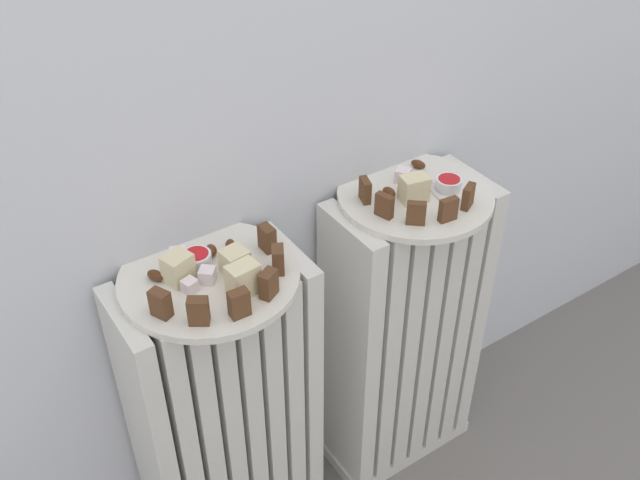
% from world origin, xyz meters
% --- Properties ---
extents(radiator_left, '(0.32, 0.16, 0.66)m').
position_xyz_m(radiator_left, '(-0.20, 0.28, 0.33)').
color(radiator_left, silver).
rests_on(radiator_left, ground_plane).
extents(radiator_right, '(0.32, 0.16, 0.66)m').
position_xyz_m(radiator_right, '(0.20, 0.28, 0.33)').
color(radiator_right, silver).
rests_on(radiator_right, ground_plane).
extents(plate_left, '(0.27, 0.27, 0.01)m').
position_xyz_m(plate_left, '(-0.20, 0.28, 0.67)').
color(plate_left, silver).
rests_on(plate_left, radiator_left).
extents(plate_right, '(0.27, 0.27, 0.01)m').
position_xyz_m(plate_right, '(0.20, 0.28, 0.67)').
color(plate_right, silver).
rests_on(plate_right, radiator_right).
extents(dark_cake_slice_left_0, '(0.03, 0.03, 0.04)m').
position_xyz_m(dark_cake_slice_left_0, '(-0.29, 0.24, 0.70)').
color(dark_cake_slice_left_0, '#56351E').
rests_on(dark_cake_slice_left_0, plate_left).
extents(dark_cake_slice_left_1, '(0.03, 0.03, 0.04)m').
position_xyz_m(dark_cake_slice_left_1, '(-0.26, 0.19, 0.70)').
color(dark_cake_slice_left_1, '#56351E').
rests_on(dark_cake_slice_left_1, plate_left).
extents(dark_cake_slice_left_2, '(0.03, 0.02, 0.04)m').
position_xyz_m(dark_cake_slice_left_2, '(-0.20, 0.18, 0.70)').
color(dark_cake_slice_left_2, '#56351E').
rests_on(dark_cake_slice_left_2, plate_left).
extents(dark_cake_slice_left_3, '(0.03, 0.03, 0.04)m').
position_xyz_m(dark_cake_slice_left_3, '(-0.15, 0.19, 0.70)').
color(dark_cake_slice_left_3, '#56351E').
rests_on(dark_cake_slice_left_3, plate_left).
extents(dark_cake_slice_left_4, '(0.03, 0.03, 0.04)m').
position_xyz_m(dark_cake_slice_left_4, '(-0.11, 0.23, 0.70)').
color(dark_cake_slice_left_4, '#56351E').
rests_on(dark_cake_slice_left_4, plate_left).
extents(dark_cake_slice_left_5, '(0.02, 0.03, 0.04)m').
position_xyz_m(dark_cake_slice_left_5, '(-0.10, 0.28, 0.70)').
color(dark_cake_slice_left_5, '#56351E').
rests_on(dark_cake_slice_left_5, plate_left).
extents(marble_cake_slice_left_0, '(0.05, 0.04, 0.04)m').
position_xyz_m(marble_cake_slice_left_0, '(-0.24, 0.29, 0.70)').
color(marble_cake_slice_left_0, beige).
rests_on(marble_cake_slice_left_0, plate_left).
extents(marble_cake_slice_left_1, '(0.04, 0.04, 0.04)m').
position_xyz_m(marble_cake_slice_left_1, '(-0.16, 0.26, 0.70)').
color(marble_cake_slice_left_1, beige).
rests_on(marble_cake_slice_left_1, plate_left).
extents(marble_cake_slice_left_2, '(0.05, 0.04, 0.05)m').
position_xyz_m(marble_cake_slice_left_2, '(-0.18, 0.21, 0.70)').
color(marble_cake_slice_left_2, beige).
rests_on(marble_cake_slice_left_2, plate_left).
extents(turkish_delight_left_0, '(0.02, 0.02, 0.02)m').
position_xyz_m(turkish_delight_left_0, '(-0.24, 0.26, 0.69)').
color(turkish_delight_left_0, white).
rests_on(turkish_delight_left_0, plate_left).
extents(turkish_delight_left_1, '(0.03, 0.03, 0.02)m').
position_xyz_m(turkish_delight_left_1, '(-0.21, 0.27, 0.69)').
color(turkish_delight_left_1, white).
rests_on(turkish_delight_left_1, plate_left).
extents(turkish_delight_left_2, '(0.03, 0.03, 0.02)m').
position_xyz_m(turkish_delight_left_2, '(-0.23, 0.33, 0.69)').
color(turkish_delight_left_2, white).
rests_on(turkish_delight_left_2, plate_left).
extents(medjool_date_left_0, '(0.03, 0.03, 0.02)m').
position_xyz_m(medjool_date_left_0, '(-0.14, 0.32, 0.68)').
color(medjool_date_left_0, '#4C2814').
rests_on(medjool_date_left_0, plate_left).
extents(medjool_date_left_1, '(0.03, 0.03, 0.02)m').
position_xyz_m(medjool_date_left_1, '(-0.27, 0.31, 0.68)').
color(medjool_date_left_1, '#4C2814').
rests_on(medjool_date_left_1, plate_left).
extents(medjool_date_left_2, '(0.03, 0.03, 0.02)m').
position_xyz_m(medjool_date_left_2, '(-0.18, 0.32, 0.69)').
color(medjool_date_left_2, '#4C2814').
rests_on(medjool_date_left_2, plate_left).
extents(jam_bowl_left, '(0.04, 0.04, 0.03)m').
position_xyz_m(jam_bowl_left, '(-0.21, 0.31, 0.69)').
color(jam_bowl_left, white).
rests_on(jam_bowl_left, plate_left).
extents(dark_cake_slice_right_0, '(0.02, 0.03, 0.04)m').
position_xyz_m(dark_cake_slice_right_0, '(0.11, 0.31, 0.70)').
color(dark_cake_slice_right_0, '#56351E').
rests_on(dark_cake_slice_right_0, plate_right).
extents(dark_cake_slice_right_1, '(0.02, 0.03, 0.04)m').
position_xyz_m(dark_cake_slice_right_1, '(0.11, 0.25, 0.70)').
color(dark_cake_slice_right_1, '#56351E').
rests_on(dark_cake_slice_right_1, plate_right).
extents(dark_cake_slice_right_2, '(0.03, 0.03, 0.04)m').
position_xyz_m(dark_cake_slice_right_2, '(0.14, 0.21, 0.70)').
color(dark_cake_slice_right_2, '#56351E').
rests_on(dark_cake_slice_right_2, plate_right).
extents(dark_cake_slice_right_3, '(0.03, 0.02, 0.04)m').
position_xyz_m(dark_cake_slice_right_3, '(0.19, 0.19, 0.70)').
color(dark_cake_slice_right_3, '#56351E').
rests_on(dark_cake_slice_right_3, plate_right).
extents(dark_cake_slice_right_4, '(0.03, 0.03, 0.04)m').
position_xyz_m(dark_cake_slice_right_4, '(0.24, 0.20, 0.70)').
color(dark_cake_slice_right_4, '#56351E').
rests_on(dark_cake_slice_right_4, plate_right).
extents(marble_cake_slice_right_0, '(0.05, 0.04, 0.05)m').
position_xyz_m(marble_cake_slice_right_0, '(0.18, 0.26, 0.70)').
color(marble_cake_slice_right_0, beige).
rests_on(marble_cake_slice_right_0, plate_right).
extents(turkish_delight_right_0, '(0.03, 0.03, 0.02)m').
position_xyz_m(turkish_delight_right_0, '(0.20, 0.32, 0.69)').
color(turkish_delight_right_0, white).
rests_on(turkish_delight_right_0, plate_right).
extents(turkish_delight_right_1, '(0.03, 0.03, 0.02)m').
position_xyz_m(turkish_delight_right_1, '(0.21, 0.29, 0.69)').
color(turkish_delight_right_1, white).
rests_on(turkish_delight_right_1, plate_right).
extents(medjool_date_right_0, '(0.02, 0.03, 0.02)m').
position_xyz_m(medjool_date_right_0, '(0.15, 0.30, 0.68)').
color(medjool_date_right_0, '#4C2814').
rests_on(medjool_date_right_0, plate_right).
extents(medjool_date_right_1, '(0.02, 0.03, 0.02)m').
position_xyz_m(medjool_date_right_1, '(0.26, 0.34, 0.68)').
color(medjool_date_right_1, '#4C2814').
rests_on(medjool_date_right_1, plate_right).
extents(jam_bowl_right, '(0.05, 0.05, 0.02)m').
position_xyz_m(jam_bowl_right, '(0.25, 0.26, 0.69)').
color(jam_bowl_right, white).
rests_on(jam_bowl_right, plate_right).
extents(fork, '(0.04, 0.11, 0.00)m').
position_xyz_m(fork, '(0.23, 0.27, 0.68)').
color(fork, silver).
rests_on(fork, plate_right).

